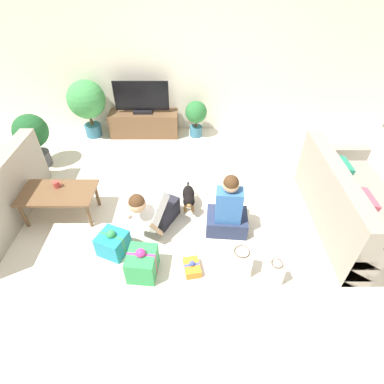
{
  "coord_description": "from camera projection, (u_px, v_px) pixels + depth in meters",
  "views": [
    {
      "loc": [
        0.32,
        -2.93,
        2.92
      ],
      "look_at": [
        0.32,
        0.02,
        0.45
      ],
      "focal_mm": 28.0,
      "sensor_mm": 36.0,
      "label": 1
    }
  ],
  "objects": [
    {
      "name": "ground_plane",
      "position": [
        169.0,
        218.0,
        4.12
      ],
      "size": [
        16.0,
        16.0,
        0.0
      ],
      "primitive_type": "plane",
      "color": "beige"
    },
    {
      "name": "wall_back",
      "position": [
        174.0,
        61.0,
        5.3
      ],
      "size": [
        8.4,
        0.06,
        2.6
      ],
      "color": "silver",
      "rests_on": "ground_plane"
    },
    {
      "name": "sofa_right",
      "position": [
        351.0,
        206.0,
        3.86
      ],
      "size": [
        0.94,
        1.99,
        0.87
      ],
      "rotation": [
        0.0,
        0.0,
        1.57
      ],
      "color": "gray",
      "rests_on": "ground_plane"
    },
    {
      "name": "coffee_table",
      "position": [
        58.0,
        195.0,
        3.93
      ],
      "size": [
        0.97,
        0.54,
        0.42
      ],
      "color": "brown",
      "rests_on": "ground_plane"
    },
    {
      "name": "tv_console",
      "position": [
        144.0,
        124.0,
        5.77
      ],
      "size": [
        1.29,
        0.43,
        0.46
      ],
      "color": "brown",
      "rests_on": "ground_plane"
    },
    {
      "name": "tv",
      "position": [
        141.0,
        99.0,
        5.46
      ],
      "size": [
        1.0,
        0.2,
        0.59
      ],
      "color": "black",
      "rests_on": "tv_console"
    },
    {
      "name": "potted_plant_corner_left",
      "position": [
        32.0,
        135.0,
        4.75
      ],
      "size": [
        0.53,
        0.53,
        0.9
      ],
      "color": "#4C4C51",
      "rests_on": "ground_plane"
    },
    {
      "name": "potted_plant_back_left",
      "position": [
        86.0,
        102.0,
        5.43
      ],
      "size": [
        0.68,
        0.68,
        1.07
      ],
      "color": "#336B84",
      "rests_on": "ground_plane"
    },
    {
      "name": "potted_plant_back_right",
      "position": [
        196.0,
        115.0,
        5.6
      ],
      "size": [
        0.41,
        0.41,
        0.69
      ],
      "color": "#336B84",
      "rests_on": "ground_plane"
    },
    {
      "name": "person_kneeling",
      "position": [
        153.0,
        210.0,
        3.74
      ],
      "size": [
        0.63,
        0.82,
        0.79
      ],
      "rotation": [
        0.0,
        0.0,
        -0.48
      ],
      "color": "#23232D",
      "rests_on": "ground_plane"
    },
    {
      "name": "person_sitting",
      "position": [
        228.0,
        211.0,
        3.75
      ],
      "size": [
        0.55,
        0.51,
        0.91
      ],
      "rotation": [
        0.0,
        0.0,
        3.06
      ],
      "color": "#283351",
      "rests_on": "ground_plane"
    },
    {
      "name": "dog",
      "position": [
        188.0,
        197.0,
        4.11
      ],
      "size": [
        0.18,
        0.54,
        0.35
      ],
      "rotation": [
        0.0,
        0.0,
        0.04
      ],
      "color": "black",
      "rests_on": "ground_plane"
    },
    {
      "name": "gift_box_a",
      "position": [
        142.0,
        263.0,
        3.34
      ],
      "size": [
        0.35,
        0.38,
        0.4
      ],
      "rotation": [
        0.0,
        0.0,
        -0.09
      ],
      "color": "#2D934C",
      "rests_on": "ground_plane"
    },
    {
      "name": "gift_box_b",
      "position": [
        192.0,
        267.0,
        3.43
      ],
      "size": [
        0.22,
        0.27,
        0.16
      ],
      "rotation": [
        0.0,
        0.0,
        0.19
      ],
      "color": "orange",
      "rests_on": "ground_plane"
    },
    {
      "name": "gift_box_c",
      "position": [
        113.0,
        243.0,
        3.59
      ],
      "size": [
        0.41,
        0.41,
        0.36
      ],
      "rotation": [
        0.0,
        0.0,
        -0.4
      ],
      "color": "teal",
      "rests_on": "ground_plane"
    },
    {
      "name": "gift_bag_a",
      "position": [
        274.0,
        274.0,
        3.22
      ],
      "size": [
        0.21,
        0.14,
        0.37
      ],
      "rotation": [
        0.0,
        0.0,
        0.18
      ],
      "color": "white",
      "rests_on": "ground_plane"
    },
    {
      "name": "gift_bag_b",
      "position": [
        240.0,
        261.0,
        3.36
      ],
      "size": [
        0.3,
        0.22,
        0.34
      ],
      "rotation": [
        0.0,
        0.0,
        -0.29
      ],
      "color": "white",
      "rests_on": "ground_plane"
    },
    {
      "name": "mug",
      "position": [
        56.0,
        184.0,
        3.95
      ],
      "size": [
        0.12,
        0.08,
        0.09
      ],
      "color": "#B23D38",
      "rests_on": "coffee_table"
    }
  ]
}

